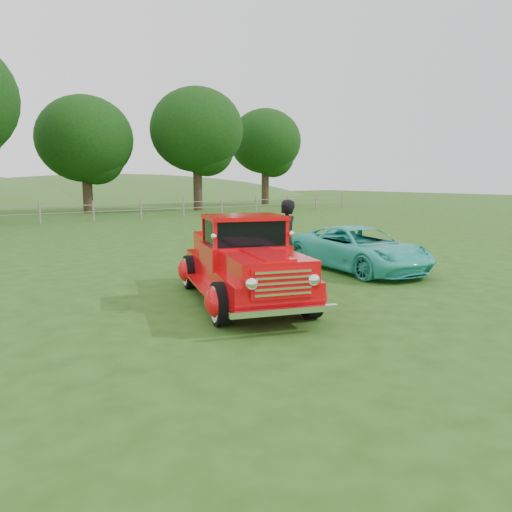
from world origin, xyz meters
TOP-DOWN VIEW (x-y plane):
  - ground at (0.00, 0.00)m, footprint 140.00×140.00m
  - fence_line at (0.00, 22.00)m, footprint 48.00×0.12m
  - tree_near_east at (5.00, 29.00)m, footprint 6.80×6.80m
  - tree_mid_east at (13.00, 27.00)m, footprint 7.20×7.20m
  - tree_far_east at (22.00, 30.00)m, footprint 6.60×6.60m
  - red_pickup at (-1.11, 0.73)m, footprint 3.37×5.28m
  - teal_sedan at (3.45, 1.71)m, footprint 2.50×4.53m
  - man at (1.00, 1.94)m, footprint 0.82×0.65m

SIDE VIEW (x-z plane):
  - ground at x=0.00m, z-range 0.00..0.00m
  - teal_sedan at x=3.45m, z-range 0.00..1.20m
  - fence_line at x=0.00m, z-range 0.00..1.20m
  - red_pickup at x=-1.11m, z-range -0.09..1.69m
  - man at x=1.00m, z-range 0.00..1.99m
  - tree_near_east at x=5.00m, z-range 1.08..9.41m
  - tree_far_east at x=22.00m, z-range 1.43..10.29m
  - tree_mid_east at x=13.00m, z-range 1.45..10.89m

